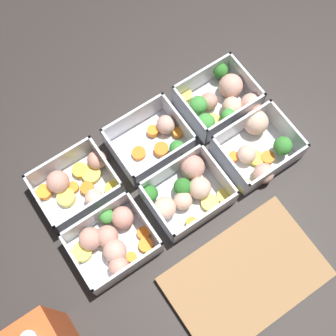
% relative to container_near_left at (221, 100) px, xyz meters
% --- Properties ---
extents(ground_plane, '(4.00, 4.00, 0.00)m').
position_rel_container_near_left_xyz_m(ground_plane, '(0.18, 0.06, -0.03)').
color(ground_plane, '#282321').
extents(container_near_left, '(0.16, 0.15, 0.06)m').
position_rel_container_near_left_xyz_m(container_near_left, '(0.00, 0.00, 0.00)').
color(container_near_left, silver).
rests_on(container_near_left, ground_plane).
extents(container_near_center, '(0.15, 0.12, 0.06)m').
position_rel_container_near_left_xyz_m(container_near_center, '(0.16, -0.00, -0.00)').
color(container_near_center, silver).
rests_on(container_near_center, ground_plane).
extents(container_near_right, '(0.16, 0.13, 0.06)m').
position_rel_container_near_left_xyz_m(container_near_right, '(0.34, -0.01, -0.00)').
color(container_near_right, silver).
rests_on(container_near_right, ground_plane).
extents(container_far_left, '(0.15, 0.16, 0.06)m').
position_rel_container_near_left_xyz_m(container_far_left, '(0.00, 0.13, -0.00)').
color(container_far_left, silver).
rests_on(container_far_left, ground_plane).
extents(container_far_center, '(0.16, 0.13, 0.06)m').
position_rel_container_near_left_xyz_m(container_far_center, '(0.17, 0.12, -0.00)').
color(container_far_center, silver).
rests_on(container_far_center, ground_plane).
extents(container_far_right, '(0.15, 0.13, 0.06)m').
position_rel_container_near_left_xyz_m(container_far_right, '(0.34, 0.12, -0.00)').
color(container_far_right, silver).
rests_on(container_far_right, ground_plane).
extents(cutting_board, '(0.28, 0.18, 0.02)m').
position_rel_container_near_left_xyz_m(cutting_board, '(0.18, 0.31, -0.02)').
color(cutting_board, olive).
rests_on(cutting_board, ground_plane).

